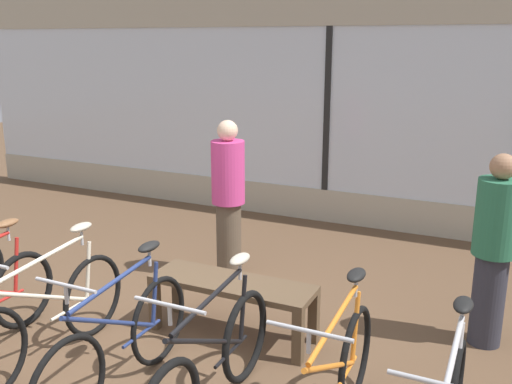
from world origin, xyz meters
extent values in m
plane|color=brown|center=(0.00, 0.00, 0.00)|extent=(24.00, 24.00, 0.00)
cube|color=#B2A893|center=(0.00, 4.17, 0.23)|extent=(12.00, 0.08, 0.45)
cube|color=silver|center=(0.00, 4.17, 1.52)|extent=(12.00, 0.04, 2.15)
cube|color=#B2A893|center=(0.00, 4.17, 2.90)|extent=(12.00, 0.08, 0.60)
cube|color=black|center=(0.00, 4.15, 1.52)|extent=(0.08, 0.02, 2.15)
torus|color=black|center=(-1.40, 0.20, 0.34)|extent=(0.05, 0.68, 0.68)
cylinder|color=red|center=(-1.40, 0.16, 0.58)|extent=(0.03, 0.11, 0.49)
cylinder|color=red|center=(-1.40, -0.03, 0.34)|extent=(0.03, 0.46, 0.03)
cylinder|color=#B2B2B7|center=(-1.40, 0.12, 0.89)|extent=(0.02, 0.02, 0.14)
ellipsoid|color=brown|center=(-1.40, 0.12, 0.97)|extent=(0.11, 0.22, 0.06)
torus|color=black|center=(-0.76, 0.36, 0.35)|extent=(0.05, 0.69, 0.69)
cylinder|color=beige|center=(-0.76, -0.22, 0.59)|extent=(0.03, 1.00, 0.51)
cylinder|color=beige|center=(-0.76, 0.32, 0.59)|extent=(0.03, 0.11, 0.49)
cylinder|color=beige|center=(-0.76, -0.19, 0.86)|extent=(0.03, 0.93, 0.10)
cylinder|color=beige|center=(-0.76, 0.11, 0.35)|extent=(0.03, 0.48, 0.03)
cylinder|color=#B2B2B7|center=(-0.76, 0.28, 0.90)|extent=(0.02, 0.02, 0.14)
ellipsoid|color=#B2A893|center=(-0.76, 0.28, 0.98)|extent=(0.11, 0.22, 0.06)
torus|color=black|center=(-0.02, 0.23, 0.34)|extent=(0.04, 0.69, 0.69)
cylinder|color=navy|center=(-0.02, -0.30, 0.58)|extent=(0.03, 0.92, 0.51)
cylinder|color=navy|center=(-0.02, 0.19, 0.58)|extent=(0.03, 0.11, 0.49)
cylinder|color=navy|center=(-0.02, -0.27, 0.86)|extent=(0.03, 0.85, 0.10)
cylinder|color=navy|center=(-0.02, 0.01, 0.34)|extent=(0.03, 0.44, 0.03)
cylinder|color=#B2B2B7|center=(-0.02, 0.15, 0.89)|extent=(0.02, 0.02, 0.14)
ellipsoid|color=black|center=(-0.02, 0.15, 0.97)|extent=(0.11, 0.22, 0.06)
cylinder|color=#B2B2B7|center=(-0.02, -0.69, 0.95)|extent=(0.02, 0.02, 0.12)
cylinder|color=#ADADB2|center=(-0.02, -0.69, 1.01)|extent=(0.46, 0.02, 0.02)
torus|color=black|center=(0.69, 0.30, 0.34)|extent=(0.05, 0.68, 0.68)
cylinder|color=black|center=(0.69, -0.24, 0.58)|extent=(0.03, 0.94, 0.51)
cylinder|color=black|center=(0.69, 0.26, 0.58)|extent=(0.03, 0.11, 0.49)
cylinder|color=black|center=(0.69, -0.21, 0.85)|extent=(0.03, 0.87, 0.10)
cylinder|color=black|center=(0.69, 0.08, 0.34)|extent=(0.03, 0.45, 0.03)
cylinder|color=#B2B2B7|center=(0.69, 0.22, 0.89)|extent=(0.02, 0.02, 0.14)
ellipsoid|color=#B2A893|center=(0.69, 0.22, 0.97)|extent=(0.11, 0.22, 0.06)
cylinder|color=#B2B2B7|center=(0.69, -0.64, 0.95)|extent=(0.02, 0.02, 0.12)
cylinder|color=#ADADB2|center=(0.69, -0.64, 1.01)|extent=(0.46, 0.02, 0.02)
torus|color=black|center=(1.49, 0.35, 0.35)|extent=(0.05, 0.70, 0.70)
cylinder|color=orange|center=(1.49, -0.20, 0.59)|extent=(0.03, 0.96, 0.51)
cylinder|color=orange|center=(1.49, 0.31, 0.59)|extent=(0.03, 0.11, 0.49)
cylinder|color=orange|center=(1.49, -0.17, 0.86)|extent=(0.03, 0.89, 0.10)
cylinder|color=orange|center=(1.49, 0.12, 0.35)|extent=(0.03, 0.46, 0.03)
cylinder|color=#B2B2B7|center=(1.49, 0.27, 0.90)|extent=(0.02, 0.02, 0.14)
ellipsoid|color=black|center=(1.49, 0.27, 0.98)|extent=(0.11, 0.22, 0.06)
cylinder|color=#B2B2B7|center=(1.49, -0.61, 0.96)|extent=(0.02, 0.02, 0.12)
cylinder|color=#ADADB2|center=(1.49, -0.61, 1.02)|extent=(0.46, 0.02, 0.02)
cylinder|color=#BCBCC1|center=(2.15, 0.19, 0.58)|extent=(0.03, 0.11, 0.49)
cylinder|color=#BCBCC1|center=(2.15, -0.32, 0.85)|extent=(0.03, 0.93, 0.10)
cylinder|color=#B2B2B7|center=(2.15, 0.15, 0.89)|extent=(0.02, 0.02, 0.14)
ellipsoid|color=black|center=(2.15, 0.15, 0.97)|extent=(0.11, 0.22, 0.06)
cylinder|color=#ADADB2|center=(2.15, -0.78, 1.01)|extent=(0.46, 0.02, 0.02)
cube|color=brown|center=(0.31, 0.83, 0.47)|extent=(1.40, 0.44, 0.05)
cube|color=brown|center=(-0.35, 0.65, 0.22)|extent=(0.08, 0.08, 0.44)
cube|color=brown|center=(0.97, 0.65, 0.22)|extent=(0.08, 0.08, 0.44)
cube|color=brown|center=(-0.35, 1.01, 0.22)|extent=(0.08, 0.08, 0.44)
cube|color=brown|center=(0.97, 1.01, 0.22)|extent=(0.08, 0.08, 0.44)
cylinder|color=brown|center=(-0.30, 1.92, 0.40)|extent=(0.28, 0.28, 0.81)
cylinder|color=#D13D84|center=(-0.30, 1.92, 1.13)|extent=(0.36, 0.36, 0.64)
sphere|color=beige|center=(-0.30, 1.92, 1.56)|extent=(0.21, 0.21, 0.21)
cylinder|color=#2D2D38|center=(2.25, 1.59, 0.39)|extent=(0.32, 0.32, 0.78)
cylinder|color=#286647|center=(2.25, 1.59, 1.09)|extent=(0.42, 0.42, 0.62)
sphere|color=#9E7051|center=(2.25, 1.59, 1.49)|extent=(0.20, 0.20, 0.20)
camera|label=1|loc=(2.34, -3.05, 2.43)|focal=40.00mm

